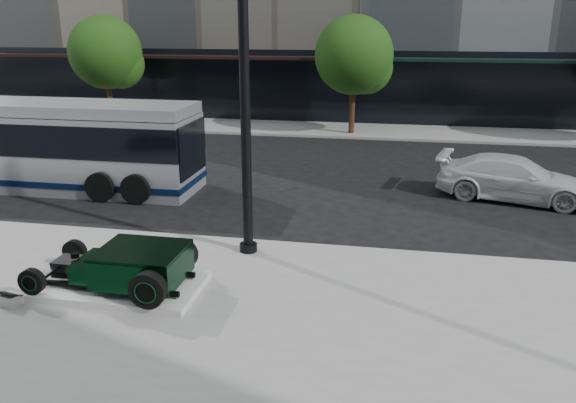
% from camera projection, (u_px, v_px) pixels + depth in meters
% --- Properties ---
extents(ground, '(120.00, 120.00, 0.00)m').
position_uv_depth(ground, '(280.00, 219.00, 16.30)').
color(ground, black).
rests_on(ground, ground).
extents(sidewalk_far, '(70.00, 4.00, 0.12)m').
position_uv_depth(sidewalk_far, '(333.00, 130.00, 29.37)').
color(sidewalk_far, gray).
rests_on(sidewalk_far, ground).
extents(street_trees, '(29.80, 3.80, 5.70)m').
position_uv_depth(street_trees, '(357.00, 58.00, 27.17)').
color(street_trees, black).
rests_on(street_trees, sidewalk_far).
extents(display_plinth, '(3.40, 1.80, 0.15)m').
position_uv_depth(display_plinth, '(120.00, 286.00, 11.71)').
color(display_plinth, silver).
rests_on(display_plinth, sidewalk_near).
extents(hot_rod, '(3.22, 2.00, 0.81)m').
position_uv_depth(hot_rod, '(133.00, 265.00, 11.50)').
color(hot_rod, black).
rests_on(hot_rod, display_plinth).
extents(info_plaque, '(0.45, 0.38, 0.31)m').
position_uv_depth(info_plaque, '(10.00, 299.00, 11.07)').
color(info_plaque, silver).
rests_on(info_plaque, sidewalk_near).
extents(lamppost, '(0.43, 0.43, 7.74)m').
position_uv_depth(lamppost, '(245.00, 104.00, 12.60)').
color(lamppost, black).
rests_on(lamppost, sidewalk_near).
extents(transit_bus, '(12.12, 2.88, 2.92)m').
position_uv_depth(transit_bus, '(26.00, 143.00, 19.21)').
color(transit_bus, '#AFB3B9').
rests_on(transit_bus, ground).
extents(white_sedan, '(5.09, 3.01, 1.38)m').
position_uv_depth(white_sedan, '(514.00, 178.00, 17.88)').
color(white_sedan, silver).
rests_on(white_sedan, ground).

